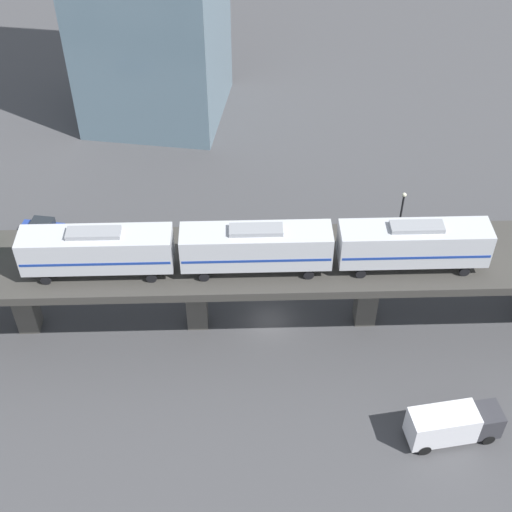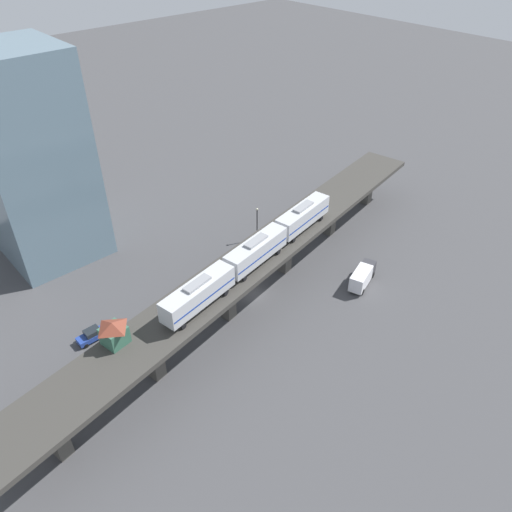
{
  "view_description": "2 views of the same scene",
  "coord_description": "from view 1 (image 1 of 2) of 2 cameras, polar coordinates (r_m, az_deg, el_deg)",
  "views": [
    {
      "loc": [
        -43.32,
        -4.89,
        48.04
      ],
      "look_at": [
        -1.6,
        1.06,
        9.35
      ],
      "focal_mm": 50.0,
      "sensor_mm": 36.0,
      "label": 1
    },
    {
      "loc": [
        -46.63,
        41.84,
        53.87
      ],
      "look_at": [
        -1.6,
        1.06,
        9.35
      ],
      "focal_mm": 35.0,
      "sensor_mm": 36.0,
      "label": 2
    }
  ],
  "objects": [
    {
      "name": "ground_plane",
      "position": [
        64.87,
        1.13,
        -5.23
      ],
      "size": [
        400.0,
        400.0,
        0.0
      ],
      "primitive_type": "plane",
      "color": "#424244"
    },
    {
      "name": "elevated_viaduct",
      "position": [
        60.06,
        1.39,
        -0.9
      ],
      "size": [
        23.93,
        92.09,
        7.85
      ],
      "color": "#393733",
      "rests_on": "ground"
    },
    {
      "name": "subway_train",
      "position": [
        56.51,
        0.0,
        0.78
      ],
      "size": [
        9.09,
        37.13,
        4.45
      ],
      "color": "silver",
      "rests_on": "elevated_viaduct"
    },
    {
      "name": "street_car_blue",
      "position": [
        76.01,
        -16.72,
        2.15
      ],
      "size": [
        1.96,
        4.4,
        1.89
      ],
      "color": "#233D93",
      "rests_on": "ground"
    },
    {
      "name": "street_car_black",
      "position": [
        70.24,
        2.89,
        0.38
      ],
      "size": [
        2.13,
        4.49,
        1.89
      ],
      "color": "black",
      "rests_on": "ground"
    },
    {
      "name": "delivery_truck",
      "position": [
        57.91,
        15.46,
        -12.83
      ],
      "size": [
        4.36,
        7.54,
        3.2
      ],
      "color": "#333338",
      "rests_on": "ground"
    },
    {
      "name": "street_lamp",
      "position": [
        70.69,
        11.49,
        3.14
      ],
      "size": [
        0.44,
        0.44,
        6.94
      ],
      "color": "black",
      "rests_on": "ground"
    }
  ]
}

